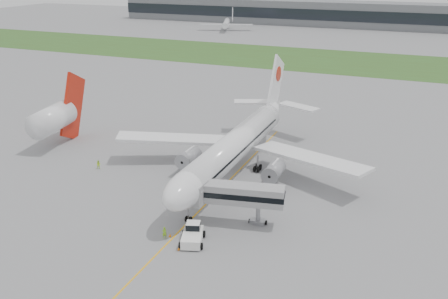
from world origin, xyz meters
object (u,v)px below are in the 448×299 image
at_px(airliner, 237,143).
at_px(pushback_tug, 193,234).
at_px(jet_bridge, 233,194).
at_px(neighbor_aircraft, 55,117).
at_px(ground_crew_near, 164,233).

xyz_separation_m(airliner, pushback_tug, (2.95, -24.55, -4.55)).
xyz_separation_m(jet_bridge, neighbor_aircraft, (-45.97, 17.02, 1.28)).
distance_m(pushback_tug, neighbor_aircraft, 49.15).
distance_m(pushback_tug, ground_crew_near, 4.06).
bearing_deg(neighbor_aircraft, jet_bridge, -29.85).
distance_m(pushback_tug, jet_bridge, 8.35).
height_order(airliner, pushback_tug, airliner).
height_order(ground_crew_near, neighbor_aircraft, neighbor_aircraft).
bearing_deg(airliner, ground_crew_near, -92.34).
bearing_deg(airliner, neighbor_aircraft, -178.93).
height_order(jet_bridge, neighbor_aircraft, neighbor_aircraft).
bearing_deg(jet_bridge, pushback_tug, -126.76).
bearing_deg(ground_crew_near, neighbor_aircraft, -76.48).
bearing_deg(airliner, jet_bridge, -70.76).
distance_m(airliner, jet_bridge, 18.84).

